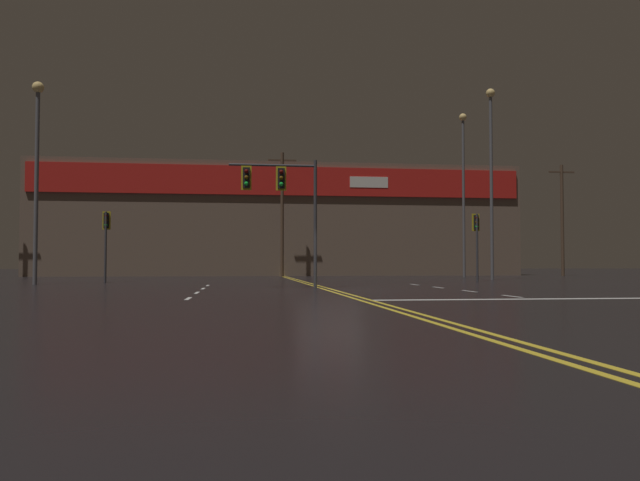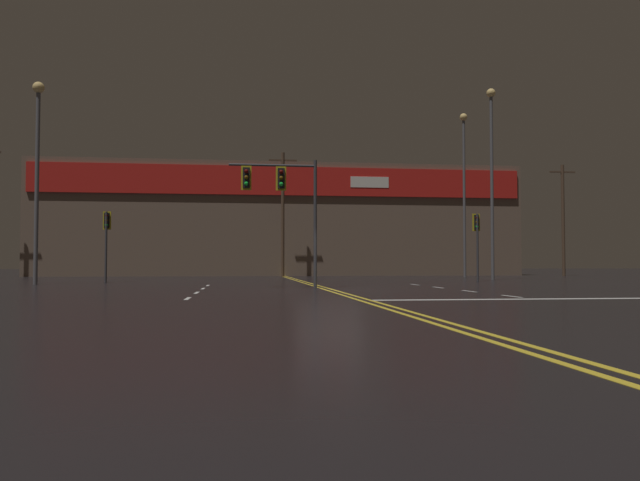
% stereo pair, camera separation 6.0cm
% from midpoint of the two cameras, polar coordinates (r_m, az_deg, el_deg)
% --- Properties ---
extents(ground_plane, '(200.00, 200.00, 0.00)m').
position_cam_midpoint_polar(ground_plane, '(23.91, 0.95, -4.53)').
color(ground_plane, black).
extents(road_markings, '(14.50, 60.00, 0.01)m').
position_cam_midpoint_polar(road_markings, '(22.76, 3.77, -4.64)').
color(road_markings, gold).
rests_on(road_markings, ground).
extents(traffic_signal_median, '(3.62, 0.36, 5.29)m').
position_cam_midpoint_polar(traffic_signal_median, '(25.71, -3.62, 4.59)').
color(traffic_signal_median, '#38383D').
rests_on(traffic_signal_median, ground).
extents(traffic_signal_corner_northwest, '(0.42, 0.36, 3.85)m').
position_cam_midpoint_polar(traffic_signal_corner_northwest, '(35.76, -18.88, 0.91)').
color(traffic_signal_corner_northwest, '#38383D').
rests_on(traffic_signal_corner_northwest, ground).
extents(traffic_signal_corner_northeast, '(0.42, 0.36, 3.86)m').
position_cam_midpoint_polar(traffic_signal_corner_northeast, '(36.58, 14.18, 0.80)').
color(traffic_signal_corner_northeast, '#38383D').
rests_on(traffic_signal_corner_northeast, ground).
extents(streetlight_near_left, '(0.56, 0.56, 12.29)m').
position_cam_midpoint_polar(streetlight_near_left, '(48.08, 13.07, 5.77)').
color(streetlight_near_left, '#59595E').
rests_on(streetlight_near_left, ground).
extents(streetlight_near_right, '(0.56, 0.56, 12.00)m').
position_cam_midpoint_polar(streetlight_near_right, '(40.71, 15.46, 7.01)').
color(streetlight_near_right, '#59595E').
rests_on(streetlight_near_right, ground).
extents(streetlight_far_left, '(0.56, 0.56, 9.88)m').
position_cam_midpoint_polar(streetlight_far_left, '(33.49, -24.38, 7.10)').
color(streetlight_far_left, '#59595E').
rests_on(streetlight_far_left, ground).
extents(building_backdrop, '(40.63, 10.23, 9.37)m').
position_cam_midpoint_polar(building_backdrop, '(55.67, -3.68, 1.68)').
color(building_backdrop, brown).
rests_on(building_backdrop, ground).
extents(utility_pole_row, '(47.23, 0.26, 9.83)m').
position_cam_midpoint_polar(utility_pole_row, '(48.49, -3.52, 2.57)').
color(utility_pole_row, '#4C3828').
rests_on(utility_pole_row, ground).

